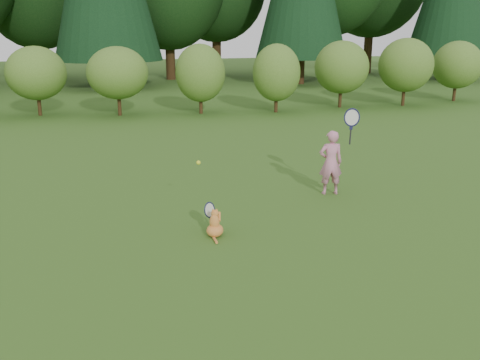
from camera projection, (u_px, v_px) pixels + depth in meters
name	position (u px, v px, depth m)	size (l,w,h in m)	color
ground	(240.00, 235.00, 8.69)	(100.00, 100.00, 0.00)	#365919
shrub_row	(157.00, 78.00, 20.42)	(28.00, 3.00, 2.80)	#436A21
child	(331.00, 161.00, 10.67)	(0.77, 0.52, 1.95)	#CF7B9B
cat	(215.00, 222.00, 8.61)	(0.47, 0.67, 0.63)	orange
tennis_ball	(198.00, 163.00, 9.36)	(0.08, 0.08, 0.08)	yellow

